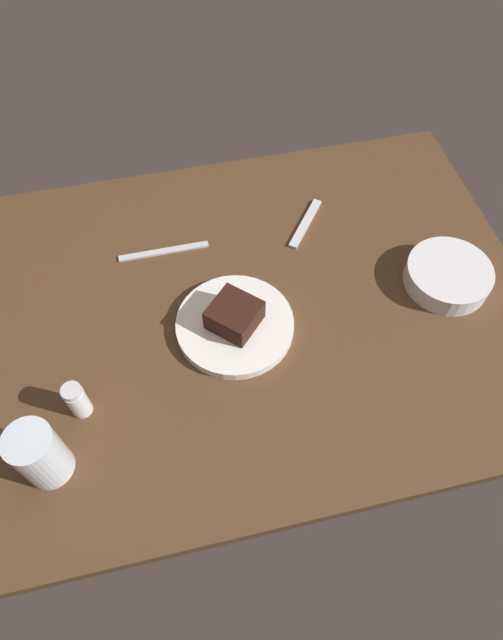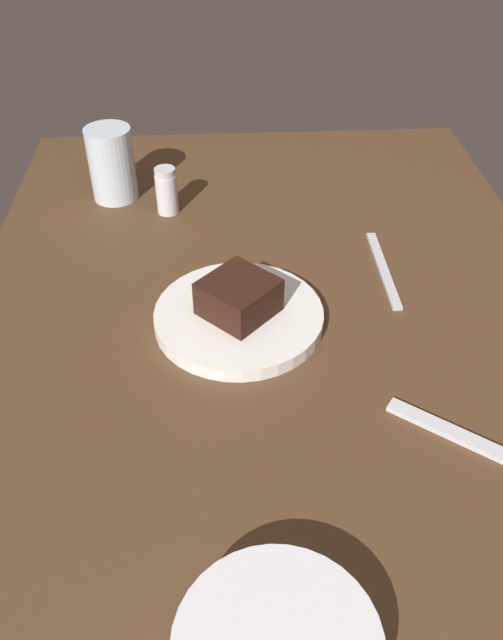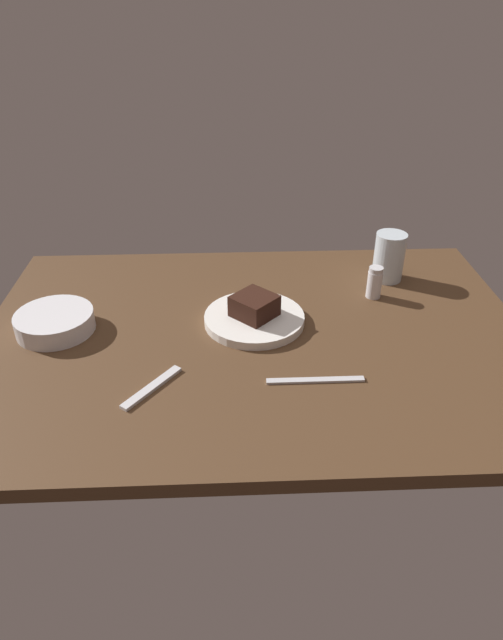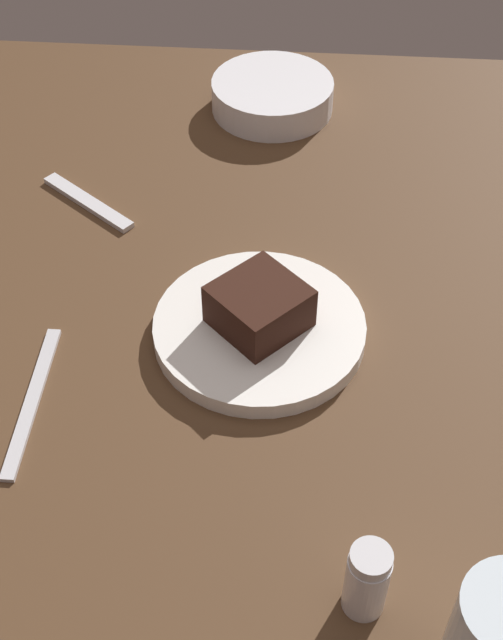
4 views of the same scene
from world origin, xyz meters
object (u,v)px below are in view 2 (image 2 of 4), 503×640
object	(u,v)px
water_glass	(112,164)
salt_shaker	(167,191)
dessert_plate	(239,316)
chocolate_cake_slice	(239,297)
butter_knife	(383,269)
dessert_spoon	(451,432)

from	to	relation	value
water_glass	salt_shaker	bearing A→B (deg)	58.76
dessert_plate	water_glass	xyz separation A→B (cm)	(-34.93, -19.88, 5.21)
chocolate_cake_slice	salt_shaker	size ratio (longest dim) A/B	1.08
chocolate_cake_slice	water_glass	distance (cm)	40.49
dessert_plate	butter_knife	bearing A→B (deg)	115.82
chocolate_cake_slice	water_glass	xyz separation A→B (cm)	(-35.21, -19.91, 1.80)
water_glass	dessert_spoon	world-z (taller)	water_glass
water_glass	dessert_spoon	bearing A→B (deg)	37.48
salt_shaker	dessert_spoon	distance (cm)	60.34
salt_shaker	butter_knife	distance (cm)	37.71
dessert_plate	butter_knife	xyz separation A→B (cm)	(-10.58, 21.87, -0.73)
water_glass	dessert_spoon	size ratio (longest dim) A/B	0.83
butter_knife	dessert_spoon	bearing A→B (deg)	1.51
dessert_plate	butter_knife	size ratio (longest dim) A/B	1.19
dessert_spoon	butter_knife	distance (cm)	31.35
salt_shaker	dessert_spoon	world-z (taller)	salt_shaker
chocolate_cake_slice	butter_knife	bearing A→B (deg)	116.43
butter_knife	water_glass	bearing A→B (deg)	-120.47
chocolate_cake_slice	butter_knife	size ratio (longest dim) A/B	0.45
water_glass	dessert_plate	bearing A→B (deg)	29.65
water_glass	butter_knife	world-z (taller)	water_glass
chocolate_cake_slice	water_glass	bearing A→B (deg)	-150.52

